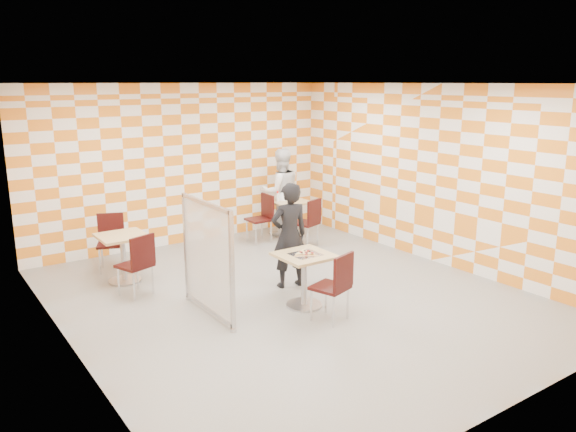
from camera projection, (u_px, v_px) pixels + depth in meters
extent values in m
plane|color=gray|center=(290.00, 297.00, 8.09)|extent=(7.00, 7.00, 0.00)
plane|color=white|center=(290.00, 84.00, 7.39)|extent=(7.00, 7.00, 0.00)
plane|color=white|center=(183.00, 165.00, 10.53)|extent=(6.00, 0.00, 6.00)
plane|color=white|center=(64.00, 226.00, 6.07)|extent=(0.00, 7.00, 7.00)
plane|color=white|center=(436.00, 175.00, 9.40)|extent=(0.00, 7.00, 7.00)
cube|color=tan|center=(304.00, 256.00, 7.60)|extent=(0.70, 0.70, 0.04)
cylinder|color=#A5A5AA|center=(304.00, 281.00, 7.68)|extent=(0.08, 0.08, 0.70)
cylinder|color=#A5A5AA|center=(304.00, 305.00, 7.77)|extent=(0.50, 0.50, 0.03)
cube|color=tan|center=(289.00, 202.00, 10.99)|extent=(0.70, 0.70, 0.04)
cylinder|color=#A5A5AA|center=(289.00, 220.00, 11.07)|extent=(0.08, 0.08, 0.70)
cylinder|color=#A5A5AA|center=(289.00, 237.00, 11.15)|extent=(0.50, 0.50, 0.03)
cube|color=tan|center=(122.00, 236.00, 8.55)|extent=(0.70, 0.70, 0.04)
cylinder|color=#A5A5AA|center=(124.00, 259.00, 8.64)|extent=(0.08, 0.08, 0.70)
cylinder|color=#A5A5AA|center=(125.00, 280.00, 8.72)|extent=(0.50, 0.50, 0.03)
cube|color=black|center=(330.00, 287.00, 7.21)|extent=(0.53, 0.53, 0.04)
cube|color=black|center=(344.00, 272.00, 7.03)|extent=(0.41, 0.16, 0.45)
cylinder|color=silver|center=(326.00, 297.00, 7.50)|extent=(0.03, 0.03, 0.43)
cylinder|color=silver|center=(311.00, 305.00, 7.23)|extent=(0.03, 0.03, 0.43)
cylinder|color=silver|center=(348.00, 303.00, 7.30)|extent=(0.03, 0.03, 0.43)
cylinder|color=silver|center=(333.00, 312.00, 7.03)|extent=(0.03, 0.03, 0.43)
cube|color=black|center=(305.00, 223.00, 10.46)|extent=(0.54, 0.54, 0.04)
cube|color=black|center=(314.00, 212.00, 10.29)|extent=(0.41, 0.18, 0.45)
cylinder|color=silver|center=(303.00, 232.00, 10.75)|extent=(0.03, 0.03, 0.43)
cylinder|color=silver|center=(293.00, 236.00, 10.48)|extent=(0.03, 0.03, 0.43)
cylinder|color=silver|center=(318.00, 235.00, 10.55)|extent=(0.03, 0.03, 0.43)
cylinder|color=silver|center=(308.00, 239.00, 10.28)|extent=(0.03, 0.03, 0.43)
cube|color=black|center=(259.00, 220.00, 10.74)|extent=(0.43, 0.43, 0.04)
cube|color=black|center=(268.00, 206.00, 10.79)|extent=(0.05, 0.42, 0.45)
cylinder|color=silver|center=(247.00, 231.00, 10.84)|extent=(0.03, 0.03, 0.43)
cylinder|color=silver|center=(256.00, 235.00, 10.56)|extent=(0.03, 0.03, 0.43)
cylinder|color=silver|center=(262.00, 228.00, 11.02)|extent=(0.03, 0.03, 0.43)
cylinder|color=silver|center=(271.00, 232.00, 10.75)|extent=(0.03, 0.03, 0.43)
cube|color=black|center=(135.00, 265.00, 8.07)|extent=(0.54, 0.54, 0.04)
cube|color=black|center=(143.00, 251.00, 7.89)|extent=(0.41, 0.18, 0.45)
cylinder|color=silver|center=(137.00, 275.00, 8.35)|extent=(0.03, 0.03, 0.43)
cylinder|color=silver|center=(119.00, 282.00, 8.08)|extent=(0.03, 0.03, 0.43)
cylinder|color=silver|center=(153.00, 280.00, 8.16)|extent=(0.03, 0.03, 0.43)
cylinder|color=silver|center=(134.00, 287.00, 7.89)|extent=(0.03, 0.03, 0.43)
cube|color=black|center=(111.00, 244.00, 9.12)|extent=(0.55, 0.55, 0.04)
cube|color=black|center=(111.00, 226.00, 9.25)|extent=(0.40, 0.20, 0.45)
cylinder|color=silver|center=(100.00, 262.00, 8.98)|extent=(0.03, 0.03, 0.43)
cylinder|color=silver|center=(122.00, 260.00, 9.05)|extent=(0.03, 0.03, 0.43)
cylinder|color=silver|center=(102.00, 256.00, 9.30)|extent=(0.03, 0.03, 0.43)
cylinder|color=silver|center=(123.00, 254.00, 9.37)|extent=(0.03, 0.03, 0.43)
cube|color=white|center=(207.00, 257.00, 7.29)|extent=(0.02, 1.30, 1.40)
cube|color=#B2B2B7|center=(206.00, 203.00, 7.12)|extent=(0.05, 1.30, 0.05)
cube|color=#B2B2B7|center=(209.00, 309.00, 7.46)|extent=(0.05, 1.30, 0.05)
cube|color=#B2B2B7|center=(232.00, 271.00, 6.77)|extent=(0.05, 0.05, 1.50)
cylinder|color=#B2B2B7|center=(234.00, 330.00, 6.95)|extent=(0.08, 0.08, 0.05)
cube|color=#B2B2B7|center=(186.00, 246.00, 7.81)|extent=(0.05, 0.05, 1.50)
cylinder|color=#B2B2B7|center=(188.00, 298.00, 7.99)|extent=(0.08, 0.08, 0.05)
imported|color=black|center=(289.00, 235.00, 8.35)|extent=(0.64, 0.48, 1.59)
imported|color=white|center=(281.00, 192.00, 11.21)|extent=(0.98, 0.85, 1.74)
cube|color=silver|center=(305.00, 254.00, 7.58)|extent=(0.38, 0.34, 0.01)
cone|color=tan|center=(305.00, 253.00, 7.57)|extent=(0.40, 0.40, 0.02)
cone|color=#F2D88C|center=(304.00, 252.00, 7.59)|extent=(0.33, 0.33, 0.01)
cylinder|color=maroon|center=(306.00, 254.00, 7.46)|extent=(0.04, 0.04, 0.01)
cylinder|color=maroon|center=(312.00, 253.00, 7.52)|extent=(0.04, 0.04, 0.01)
cylinder|color=maroon|center=(306.00, 252.00, 7.55)|extent=(0.04, 0.04, 0.01)
cylinder|color=maroon|center=(301.00, 252.00, 7.56)|extent=(0.04, 0.04, 0.01)
cylinder|color=maroon|center=(308.00, 251.00, 7.61)|extent=(0.04, 0.04, 0.01)
torus|color=black|center=(310.00, 252.00, 7.57)|extent=(0.03, 0.03, 0.01)
torus|color=black|center=(307.00, 253.00, 7.51)|extent=(0.03, 0.03, 0.01)
torus|color=black|center=(305.00, 251.00, 7.61)|extent=(0.03, 0.03, 0.01)
torus|color=black|center=(302.00, 253.00, 7.51)|extent=(0.03, 0.03, 0.01)
cylinder|color=white|center=(278.00, 197.00, 10.93)|extent=(0.06, 0.06, 0.16)
cylinder|color=red|center=(278.00, 192.00, 10.91)|extent=(0.04, 0.04, 0.04)
cylinder|color=black|center=(294.00, 194.00, 11.10)|extent=(0.07, 0.07, 0.20)
cylinder|color=red|center=(294.00, 189.00, 11.07)|extent=(0.03, 0.03, 0.03)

